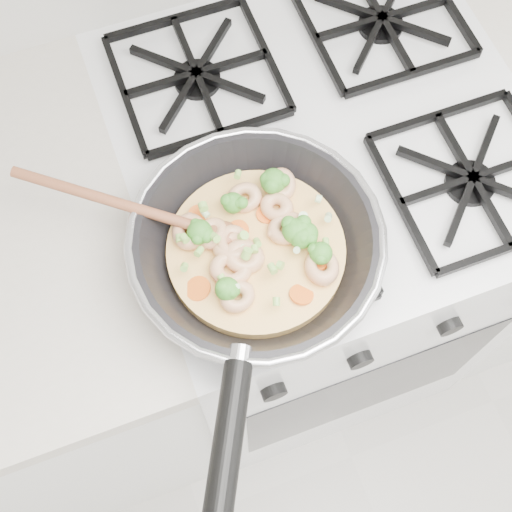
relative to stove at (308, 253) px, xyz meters
name	(u,v)px	position (x,y,z in m)	size (l,w,h in m)	color
stove	(308,253)	(0.00, 0.00, 0.00)	(0.60, 0.60, 0.92)	white
skillet	(255,249)	(-0.17, -0.16, 0.50)	(0.42, 0.49, 0.09)	black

